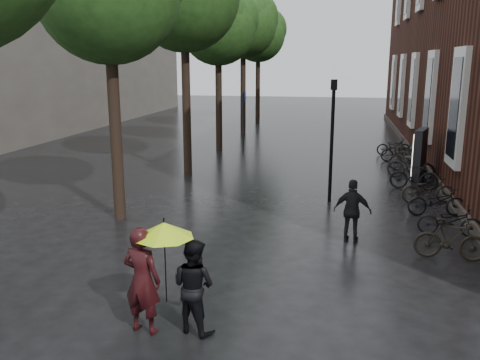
% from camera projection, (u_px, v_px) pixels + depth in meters
% --- Properties ---
extents(bg_building, '(16.00, 30.00, 14.00)m').
position_uv_depth(bg_building, '(3.00, 24.00, 36.31)').
color(bg_building, '#47423D').
rests_on(bg_building, ground).
extents(street_trees, '(4.33, 34.03, 8.91)m').
position_uv_depth(street_trees, '(202.00, 14.00, 21.54)').
color(street_trees, black).
rests_on(street_trees, ground).
extents(person_burgundy, '(0.73, 0.55, 1.81)m').
position_uv_depth(person_burgundy, '(142.00, 280.00, 8.23)').
color(person_burgundy, black).
rests_on(person_burgundy, ground).
extents(person_black, '(0.94, 0.85, 1.59)m').
position_uv_depth(person_black, '(194.00, 286.00, 8.27)').
color(person_black, black).
rests_on(person_black, ground).
extents(lime_umbrella, '(0.98, 0.98, 1.45)m').
position_uv_depth(lime_umbrella, '(164.00, 230.00, 8.12)').
color(lime_umbrella, black).
rests_on(lime_umbrella, ground).
extents(pedestrian_walking, '(0.97, 0.53, 1.57)m').
position_uv_depth(pedestrian_walking, '(352.00, 211.00, 12.46)').
color(pedestrian_walking, black).
rests_on(pedestrian_walking, ground).
extents(parked_bicycles, '(1.97, 14.21, 1.05)m').
position_uv_depth(parked_bicycles, '(416.00, 175.00, 17.87)').
color(parked_bicycles, black).
rests_on(parked_bicycles, ground).
extents(ad_lightbox, '(0.30, 1.33, 2.01)m').
position_uv_depth(ad_lightbox, '(419.00, 156.00, 18.42)').
color(ad_lightbox, black).
rests_on(ad_lightbox, ground).
extents(lamp_post, '(0.20, 0.20, 3.84)m').
position_uv_depth(lamp_post, '(332.00, 129.00, 15.73)').
color(lamp_post, black).
rests_on(lamp_post, ground).
extents(cycle_sign, '(0.16, 0.55, 3.00)m').
position_uv_depth(cycle_sign, '(244.00, 112.00, 24.40)').
color(cycle_sign, '#262628').
rests_on(cycle_sign, ground).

